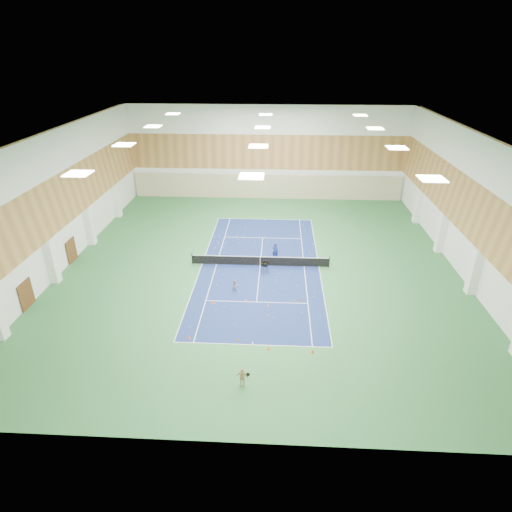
# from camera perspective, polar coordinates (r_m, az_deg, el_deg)

# --- Properties ---
(ground) EXTENTS (40.00, 40.00, 0.00)m
(ground) POSITION_cam_1_polar(r_m,az_deg,el_deg) (40.10, 0.56, -1.26)
(ground) COLOR #2C6836
(ground) RESTS_ON ground
(room_shell) EXTENTS (36.00, 40.00, 12.00)m
(room_shell) POSITION_cam_1_polar(r_m,az_deg,el_deg) (37.70, 0.60, 6.85)
(room_shell) COLOR white
(room_shell) RESTS_ON ground
(wood_cladding) EXTENTS (36.00, 40.00, 8.00)m
(wood_cladding) POSITION_cam_1_polar(r_m,az_deg,el_deg) (37.09, 0.61, 9.77)
(wood_cladding) COLOR #AF7941
(wood_cladding) RESTS_ON room_shell
(ceiling_light_grid) EXTENTS (21.40, 25.40, 0.06)m
(ceiling_light_grid) POSITION_cam_1_polar(r_m,az_deg,el_deg) (36.17, 0.64, 15.73)
(ceiling_light_grid) COLOR silver
(ceiling_light_grid) RESTS_ON room_shell
(court_surface) EXTENTS (10.97, 23.77, 0.01)m
(court_surface) POSITION_cam_1_polar(r_m,az_deg,el_deg) (40.10, 0.56, -1.26)
(court_surface) COLOR navy
(court_surface) RESTS_ON ground
(tennis_balls_scatter) EXTENTS (10.57, 22.77, 0.07)m
(tennis_balls_scatter) POSITION_cam_1_polar(r_m,az_deg,el_deg) (40.08, 0.56, -1.21)
(tennis_balls_scatter) COLOR #CBD724
(tennis_balls_scatter) RESTS_ON ground
(tennis_net) EXTENTS (12.80, 0.10, 1.10)m
(tennis_net) POSITION_cam_1_polar(r_m,az_deg,el_deg) (39.85, 0.56, -0.56)
(tennis_net) COLOR black
(tennis_net) RESTS_ON ground
(back_curtain) EXTENTS (35.40, 0.16, 3.20)m
(back_curtain) POSITION_cam_1_polar(r_m,az_deg,el_deg) (57.83, 1.45, 9.23)
(back_curtain) COLOR #C6B793
(back_curtain) RESTS_ON ground
(door_left_a) EXTENTS (0.08, 1.80, 2.20)m
(door_left_a) POSITION_cam_1_polar(r_m,az_deg,el_deg) (37.93, -28.31, -4.55)
(door_left_a) COLOR #593319
(door_left_a) RESTS_ON ground
(door_left_b) EXTENTS (0.08, 1.80, 2.20)m
(door_left_b) POSITION_cam_1_polar(r_m,az_deg,el_deg) (44.08, -23.40, 0.68)
(door_left_b) COLOR #593319
(door_left_b) RESTS_ON ground
(coach) EXTENTS (0.66, 0.51, 1.64)m
(coach) POSITION_cam_1_polar(r_m,az_deg,el_deg) (41.10, 2.59, 0.71)
(coach) COLOR navy
(coach) RESTS_ON ground
(child_court) EXTENTS (0.64, 0.57, 1.09)m
(child_court) POSITION_cam_1_polar(r_m,az_deg,el_deg) (35.75, -2.84, -3.98)
(child_court) COLOR gray
(child_court) RESTS_ON ground
(child_apron) EXTENTS (0.79, 0.39, 1.30)m
(child_apron) POSITION_cam_1_polar(r_m,az_deg,el_deg) (26.67, -1.89, -15.85)
(child_apron) COLOR tan
(child_apron) RESTS_ON ground
(ball_cart) EXTENTS (0.68, 0.68, 0.95)m
(ball_cart) POSITION_cam_1_polar(r_m,az_deg,el_deg) (38.75, 1.20, -1.51)
(ball_cart) COLOR black
(ball_cart) RESTS_ON ground
(cone_svc_a) EXTENTS (0.21, 0.21, 0.23)m
(cone_svc_a) POSITION_cam_1_polar(r_m,az_deg,el_deg) (34.49, -5.84, -6.16)
(cone_svc_a) COLOR #F8570D
(cone_svc_a) RESTS_ON ground
(cone_svc_b) EXTENTS (0.18, 0.18, 0.19)m
(cone_svc_b) POSITION_cam_1_polar(r_m,az_deg,el_deg) (34.73, -1.37, -5.80)
(cone_svc_b) COLOR orange
(cone_svc_b) RESTS_ON ground
(cone_svc_c) EXTENTS (0.20, 0.20, 0.22)m
(cone_svc_c) POSITION_cam_1_polar(r_m,az_deg,el_deg) (34.03, 1.57, -6.53)
(cone_svc_c) COLOR orange
(cone_svc_c) RESTS_ON ground
(cone_svc_d) EXTENTS (0.20, 0.20, 0.22)m
(cone_svc_d) POSITION_cam_1_polar(r_m,az_deg,el_deg) (34.84, 5.85, -5.81)
(cone_svc_d) COLOR #D63F0B
(cone_svc_d) RESTS_ON ground
(cone_base_a) EXTENTS (0.22, 0.22, 0.24)m
(cone_base_a) POSITION_cam_1_polar(r_m,az_deg,el_deg) (30.94, -8.95, -10.63)
(cone_base_a) COLOR orange
(cone_base_a) RESTS_ON ground
(cone_base_b) EXTENTS (0.19, 0.19, 0.21)m
(cone_base_b) POSITION_cam_1_polar(r_m,az_deg,el_deg) (30.42, -2.42, -11.04)
(cone_base_b) COLOR orange
(cone_base_b) RESTS_ON ground
(cone_base_c) EXTENTS (0.19, 0.19, 0.21)m
(cone_base_c) POSITION_cam_1_polar(r_m,az_deg,el_deg) (29.63, 1.69, -12.20)
(cone_base_c) COLOR #FF570D
(cone_base_c) RESTS_ON ground
(cone_base_d) EXTENTS (0.23, 0.23, 0.25)m
(cone_base_d) POSITION_cam_1_polar(r_m,az_deg,el_deg) (29.61, 7.58, -12.44)
(cone_base_d) COLOR #F9410D
(cone_base_d) RESTS_ON ground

